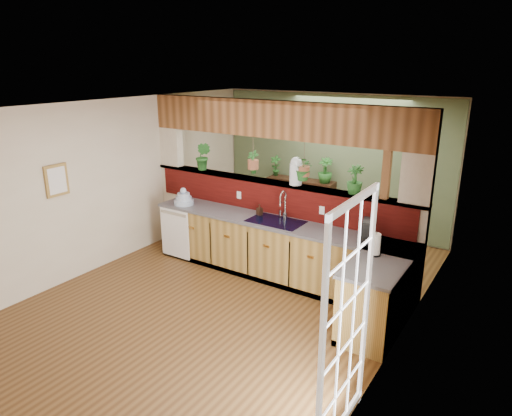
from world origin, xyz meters
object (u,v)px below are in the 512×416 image
Objects in this scene: glass_jar at (296,171)px; soap_dispenser at (260,210)px; dish_stack at (184,199)px; faucet at (284,204)px; coffee_maker at (368,232)px; shelving_console at (300,201)px; paper_towel at (376,245)px.

soap_dispenser is at bearing -150.93° from glass_jar.
faucet is at bearing 8.50° from dish_stack.
shelving_console is (-2.19, 2.34, -0.54)m from coffee_maker.
coffee_maker reaches higher than paper_towel.
glass_jar reaches higher than shelving_console.
paper_towel is at bearing -14.80° from soap_dispenser.
dish_stack is 1.91× the size of soap_dispenser.
soap_dispenser is 2.06m from paper_towel.
shelving_console is (-0.81, 2.12, -0.64)m from faucet.
coffee_maker is at bearing -18.63° from glass_jar.
paper_towel is at bearing -19.61° from faucet.
faucet is 1.05× the size of glass_jar.
dish_stack is at bearing 165.54° from coffee_maker.
dish_stack is 0.24× the size of shelving_console.
dish_stack is 2.59m from shelving_console.
coffee_maker is (1.77, -0.18, 0.06)m from soap_dispenser.
soap_dispenser is 0.13× the size of shelving_console.
dish_stack reaches higher than shelving_console.
soap_dispenser is at bearing 165.20° from paper_towel.
coffee_maker is 0.23× the size of shelving_console.
faucet reaches higher than shelving_console.
glass_jar reaches higher than soap_dispenser.
glass_jar is (0.08, 0.22, 0.46)m from faucet.
faucet is 1.40m from coffee_maker.
shelving_console is at bearing 68.78° from dish_stack.
faucet is at bearing 155.71° from coffee_maker.
soap_dispenser is at bearing -173.69° from faucet.
soap_dispenser is 0.55× the size of coffee_maker.
glass_jar reaches higher than paper_towel.
coffee_maker is 1.49m from glass_jar.
glass_jar is (0.47, 0.26, 0.61)m from soap_dispenser.
paper_towel reaches higher than dish_stack.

